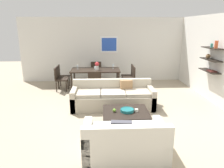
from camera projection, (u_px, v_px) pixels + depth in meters
The scene contains 20 objects.
ground_plane at pixel (119, 111), 5.93m from camera, with size 18.00×18.00×0.00m, color tan.
back_wall_unit at pixel (119, 50), 8.98m from camera, with size 8.40×0.09×2.70m.
right_wall_shelf_unit at pixel (217, 60), 6.29m from camera, with size 0.34×8.20×2.70m.
sofa_beige at pixel (113, 98), 6.17m from camera, with size 2.39×0.90×0.78m.
loveseat_white at pixel (125, 142), 3.80m from camera, with size 1.50×0.90×0.78m.
coffee_table at pixel (126, 119), 5.01m from camera, with size 1.08×0.92×0.38m.
decorative_bowl at pixel (127, 110), 4.93m from camera, with size 0.32×0.32×0.07m.
candle_jar at pixel (136, 110), 4.93m from camera, with size 0.09×0.09×0.07m, color silver.
apple_on_coffee_table at pixel (114, 110), 4.92m from camera, with size 0.08×0.08×0.08m, color #669E2D.
dining_table at pixel (95, 71), 7.92m from camera, with size 1.84×0.94×0.75m.
dining_chair_head at pixel (96, 71), 8.81m from camera, with size 0.44×0.44×0.88m.
dining_chair_right_near at pixel (131, 77), 7.83m from camera, with size 0.44×0.44×0.88m.
dining_chair_right_far at pixel (129, 74), 8.23m from camera, with size 0.44×0.44×0.88m.
dining_chair_left_far at pixel (62, 75), 8.11m from camera, with size 0.44×0.44×0.88m.
dining_chair_foot at pixel (95, 82), 7.13m from camera, with size 0.44×0.44×0.88m.
dining_chair_left_near at pixel (59, 77), 7.71m from camera, with size 0.44×0.44×0.88m.
wine_glass_foot at pixel (95, 68), 7.48m from camera, with size 0.06×0.06×0.19m.
wine_glass_left_far at pixel (78, 66), 7.96m from camera, with size 0.07×0.07×0.15m.
wine_glass_right_far at pixel (113, 66), 8.01m from camera, with size 0.07×0.07×0.17m.
centerpiece_vase at pixel (97, 65), 7.81m from camera, with size 0.16×0.16×0.29m.
Camera 1 is at (-0.45, -5.49, 2.33)m, focal length 33.47 mm.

